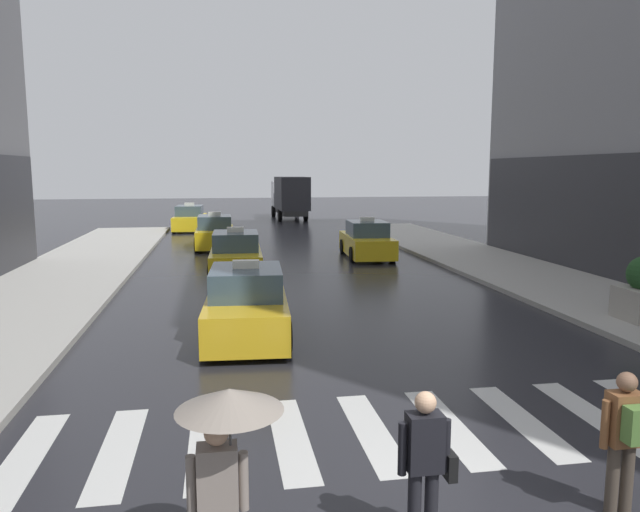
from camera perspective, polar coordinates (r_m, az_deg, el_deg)
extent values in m
cube|color=silver|center=(9.33, -26.40, -16.88)|extent=(0.50, 2.80, 0.01)
cube|color=silver|center=(9.07, -18.79, -17.21)|extent=(0.50, 2.80, 0.01)
cube|color=silver|center=(8.95, -10.83, -17.25)|extent=(0.50, 2.80, 0.01)
cube|color=silver|center=(9.00, -2.82, -16.97)|extent=(0.50, 2.80, 0.01)
cube|color=silver|center=(9.20, 4.94, -16.39)|extent=(0.50, 2.80, 0.01)
cube|color=silver|center=(9.55, 12.20, -15.60)|extent=(0.50, 2.80, 0.01)
cube|color=silver|center=(10.03, 18.79, -14.66)|extent=(0.50, 2.80, 0.01)
cube|color=silver|center=(10.63, 24.66, -13.66)|extent=(0.50, 2.80, 0.01)
cube|color=gold|center=(14.00, -7.03, -5.37)|extent=(2.07, 4.60, 0.84)
cube|color=#384C5B|center=(13.74, -7.09, -2.46)|extent=(1.72, 2.19, 0.64)
cube|color=silver|center=(13.68, -7.12, -0.77)|extent=(0.61, 0.28, 0.18)
cylinder|color=black|center=(15.40, -10.14, -5.06)|extent=(0.26, 0.67, 0.66)
cylinder|color=black|center=(15.37, -3.75, -4.97)|extent=(0.26, 0.67, 0.66)
cylinder|color=black|center=(12.79, -10.97, -7.82)|extent=(0.26, 0.67, 0.66)
cylinder|color=black|center=(12.76, -3.22, -7.73)|extent=(0.26, 0.67, 0.66)
cube|color=#F2EAB2|center=(16.23, -9.15, -3.38)|extent=(0.20, 0.05, 0.14)
cube|color=#F2EAB2|center=(16.21, -4.69, -3.31)|extent=(0.20, 0.05, 0.14)
cube|color=yellow|center=(22.00, -8.06, -0.43)|extent=(1.94, 4.56, 0.84)
cube|color=#384C5B|center=(21.80, -8.10, 1.45)|extent=(1.67, 2.15, 0.64)
cube|color=silver|center=(21.76, -8.12, 2.53)|extent=(0.61, 0.26, 0.18)
cylinder|color=black|center=(23.39, -10.13, -0.54)|extent=(0.24, 0.67, 0.66)
cylinder|color=black|center=(23.38, -5.94, -0.46)|extent=(0.24, 0.67, 0.66)
cylinder|color=black|center=(20.72, -10.43, -1.66)|extent=(0.24, 0.67, 0.66)
cylinder|color=black|center=(20.71, -5.70, -1.57)|extent=(0.24, 0.67, 0.66)
cube|color=#F2EAB2|center=(24.25, -9.53, 0.44)|extent=(0.20, 0.05, 0.14)
cube|color=#F2EAB2|center=(24.24, -6.56, 0.49)|extent=(0.20, 0.05, 0.14)
cube|color=yellow|center=(26.48, 4.49, 1.08)|extent=(2.04, 4.59, 0.84)
cube|color=#384C5B|center=(26.30, 4.55, 2.65)|extent=(1.71, 2.18, 0.64)
cube|color=silver|center=(26.26, 4.56, 3.54)|extent=(0.61, 0.27, 0.18)
cylinder|color=black|center=(27.68, 2.21, 0.93)|extent=(0.26, 0.67, 0.66)
cylinder|color=black|center=(27.99, 5.68, 0.97)|extent=(0.26, 0.67, 0.66)
cylinder|color=black|center=(25.04, 3.15, 0.15)|extent=(0.26, 0.67, 0.66)
cylinder|color=black|center=(25.38, 6.95, 0.21)|extent=(0.26, 0.67, 0.66)
cube|color=#F2EAB2|center=(28.59, 2.39, 1.71)|extent=(0.20, 0.05, 0.14)
cube|color=#F2EAB2|center=(28.81, 4.86, 1.74)|extent=(0.20, 0.05, 0.14)
cube|color=yellow|center=(30.13, -10.03, 1.84)|extent=(1.83, 4.51, 0.84)
cube|color=#384C5B|center=(29.96, -10.07, 3.23)|extent=(1.62, 2.11, 0.64)
cube|color=silver|center=(29.92, -10.09, 4.01)|extent=(0.60, 0.24, 0.18)
cylinder|color=black|center=(31.52, -11.54, 1.65)|extent=(0.22, 0.66, 0.66)
cylinder|color=black|center=(31.49, -8.43, 1.73)|extent=(0.22, 0.66, 0.66)
cylinder|color=black|center=(28.84, -11.76, 1.05)|extent=(0.22, 0.66, 0.66)
cylinder|color=black|center=(28.81, -8.36, 1.13)|extent=(0.22, 0.66, 0.66)
cube|color=#F2EAB2|center=(32.40, -11.10, 2.33)|extent=(0.20, 0.04, 0.14)
cube|color=#F2EAB2|center=(32.38, -8.87, 2.38)|extent=(0.20, 0.04, 0.14)
cube|color=yellow|center=(39.09, -12.36, 3.21)|extent=(2.06, 4.60, 0.84)
cube|color=#384C5B|center=(38.94, -12.41, 4.28)|extent=(1.72, 2.19, 0.64)
cube|color=silver|center=(38.91, -12.43, 4.88)|extent=(0.61, 0.27, 0.18)
cylinder|color=black|center=(40.54, -13.35, 3.02)|extent=(0.26, 0.67, 0.66)
cylinder|color=black|center=(40.37, -10.94, 3.07)|extent=(0.26, 0.67, 0.66)
cylinder|color=black|center=(37.88, -13.85, 2.66)|extent=(0.26, 0.67, 0.66)
cylinder|color=black|center=(37.69, -11.27, 2.71)|extent=(0.26, 0.67, 0.66)
cube|color=#F2EAB2|center=(41.40, -12.90, 3.52)|extent=(0.20, 0.05, 0.14)
cube|color=#F2EAB2|center=(41.28, -11.16, 3.56)|extent=(0.20, 0.05, 0.14)
cube|color=#2D2D2D|center=(47.21, -2.86, 4.32)|extent=(1.92, 6.63, 0.40)
cube|color=silver|center=(50.41, -3.39, 5.99)|extent=(2.13, 1.84, 2.10)
cube|color=#384C5B|center=(51.31, -3.53, 6.43)|extent=(1.89, 0.08, 0.95)
cube|color=#2D2D33|center=(46.24, -2.72, 6.04)|extent=(2.29, 4.84, 2.50)
cylinder|color=black|center=(50.17, -4.48, 4.31)|extent=(0.30, 0.91, 0.90)
cylinder|color=black|center=(50.43, -2.22, 4.34)|extent=(0.30, 0.91, 0.90)
cylinder|color=black|center=(45.67, -3.86, 3.93)|extent=(0.30, 0.91, 0.90)
cylinder|color=black|center=(45.95, -1.38, 3.97)|extent=(0.30, 0.91, 0.90)
cube|color=gray|center=(5.71, -9.80, -20.23)|extent=(0.36, 0.24, 0.60)
sphere|color=tan|center=(5.52, -9.92, -16.39)|extent=(0.22, 0.22, 0.22)
cylinder|color=gray|center=(5.74, -12.25, -20.70)|extent=(0.09, 0.09, 0.55)
cylinder|color=gray|center=(5.74, -7.34, -20.61)|extent=(0.09, 0.09, 0.55)
cylinder|color=#4C4C4C|center=(5.57, -8.59, -17.49)|extent=(0.02, 0.02, 1.00)
cone|color=gray|center=(5.41, -8.69, -13.47)|extent=(0.96, 0.96, 0.20)
cylinder|color=#473D33|center=(7.80, 26.24, -18.67)|extent=(0.14, 0.14, 0.82)
cylinder|color=#473D33|center=(7.90, 27.36, -18.39)|extent=(0.14, 0.14, 0.82)
cube|color=brown|center=(7.57, 27.16, -13.70)|extent=(0.36, 0.24, 0.60)
sphere|color=brown|center=(7.43, 27.37, -10.68)|extent=(0.22, 0.22, 0.22)
cylinder|color=brown|center=(7.46, 25.67, -14.34)|extent=(0.09, 0.09, 0.55)
cube|color=#4C7233|center=(7.40, 28.21, -14.11)|extent=(0.28, 0.18, 0.40)
cylinder|color=black|center=(6.66, 9.04, -22.81)|extent=(0.14, 0.14, 0.82)
cylinder|color=black|center=(6.71, 10.61, -22.58)|extent=(0.14, 0.14, 0.82)
cube|color=black|center=(6.35, 9.99, -17.18)|extent=(0.36, 0.24, 0.60)
sphere|color=tan|center=(6.18, 10.09, -13.66)|extent=(0.22, 0.22, 0.22)
cylinder|color=black|center=(6.30, 7.91, -17.83)|extent=(0.09, 0.09, 0.55)
cylinder|color=black|center=(6.44, 12.00, -17.32)|extent=(0.09, 0.09, 0.55)
cube|color=black|center=(6.56, 12.37, -19.08)|extent=(0.10, 0.20, 0.28)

